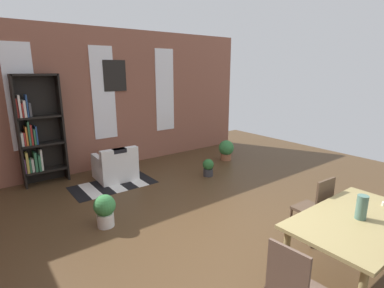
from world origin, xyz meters
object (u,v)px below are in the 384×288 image
object	(u,v)px
vase_on_table	(362,207)
armchair_white	(116,167)
dining_chair_far_right	(316,207)
potted_plant_window	(208,167)
potted_plant_corner	(226,149)
dining_table	(359,226)
dining_chair_head_left	(292,287)
potted_plant_by_shelf	(105,209)
bookshelf_tall	(37,132)

from	to	relation	value
vase_on_table	armchair_white	world-z (taller)	vase_on_table
dining_chair_far_right	potted_plant_window	size ratio (longest dim) A/B	2.40
potted_plant_corner	potted_plant_window	bearing A→B (deg)	-151.29
dining_table	potted_plant_window	distance (m)	3.75
potted_plant_corner	dining_chair_head_left	bearing A→B (deg)	-127.77
dining_chair_far_right	armchair_white	xyz separation A→B (m)	(-1.23, 3.99, -0.23)
vase_on_table	dining_table	bearing A→B (deg)	-180.00
vase_on_table	dining_chair_head_left	size ratio (longest dim) A/B	0.29
dining_table	potted_plant_corner	xyz separation A→B (m)	(2.08, 4.25, -0.39)
dining_chair_head_left	armchair_white	bearing A→B (deg)	85.46
dining_table	potted_plant_corner	bearing A→B (deg)	63.98
dining_chair_head_left	armchair_white	xyz separation A→B (m)	(0.37, 4.71, -0.23)
potted_plant_by_shelf	dining_chair_far_right	bearing A→B (deg)	-44.56
vase_on_table	bookshelf_tall	world-z (taller)	bookshelf_tall
vase_on_table	dining_chair_far_right	xyz separation A→B (m)	(0.37, 0.71, -0.39)
dining_chair_head_left	potted_plant_window	bearing A→B (deg)	59.60
potted_plant_by_shelf	dining_table	bearing A→B (deg)	-57.75
bookshelf_tall	potted_plant_window	distance (m)	3.69
dining_chair_far_right	dining_table	bearing A→B (deg)	-117.99
dining_table	dining_chair_far_right	size ratio (longest dim) A/B	1.79
potted_plant_window	vase_on_table	bearing A→B (deg)	-103.90
potted_plant_by_shelf	potted_plant_window	bearing A→B (deg)	15.27
dining_chair_far_right	potted_plant_window	bearing A→B (deg)	79.86
dining_chair_far_right	bookshelf_tall	distance (m)	5.39
dining_table	potted_plant_corner	distance (m)	4.75
potted_plant_by_shelf	armchair_white	bearing A→B (deg)	62.36
vase_on_table	potted_plant_window	size ratio (longest dim) A/B	0.69
dining_chair_far_right	dining_chair_head_left	distance (m)	1.76
vase_on_table	potted_plant_by_shelf	world-z (taller)	vase_on_table
potted_plant_corner	potted_plant_window	distance (m)	1.35
vase_on_table	potted_plant_by_shelf	distance (m)	3.45
dining_chair_far_right	potted_plant_corner	world-z (taller)	dining_chair_far_right
vase_on_table	armchair_white	xyz separation A→B (m)	(-0.85, 4.70, -0.62)
dining_table	potted_plant_window	bearing A→B (deg)	76.05
bookshelf_tall	potted_plant_by_shelf	size ratio (longest dim) A/B	4.42
bookshelf_tall	potted_plant_corner	xyz separation A→B (m)	(4.27, -1.16, -0.82)
potted_plant_by_shelf	potted_plant_window	distance (m)	2.81
bookshelf_tall	vase_on_table	bearing A→B (deg)	-67.91
potted_plant_by_shelf	potted_plant_window	xyz separation A→B (m)	(2.71, 0.74, -0.08)
dining_chair_far_right	bookshelf_tall	size ratio (longest dim) A/B	0.42
dining_chair_far_right	potted_plant_corner	xyz separation A→B (m)	(1.70, 3.54, -0.22)
vase_on_table	bookshelf_tall	bearing A→B (deg)	112.09
vase_on_table	potted_plant_window	world-z (taller)	vase_on_table
vase_on_table	dining_chair_far_right	distance (m)	0.89
bookshelf_tall	potted_plant_window	world-z (taller)	bookshelf_tall
armchair_white	potted_plant_corner	world-z (taller)	armchair_white
potted_plant_corner	potted_plant_by_shelf	bearing A→B (deg)	-160.39
dining_chair_far_right	bookshelf_tall	bearing A→B (deg)	118.69
dining_chair_head_left	bookshelf_tall	size ratio (longest dim) A/B	0.42
potted_plant_by_shelf	vase_on_table	bearing A→B (deg)	-57.69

